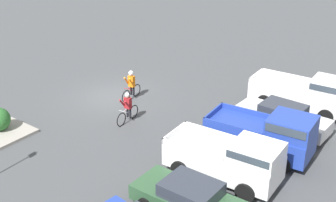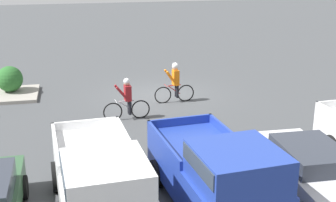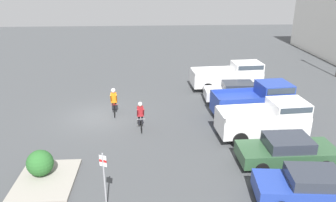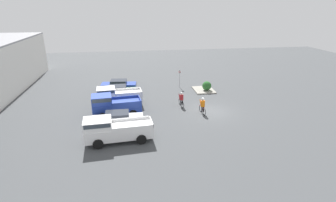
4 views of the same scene
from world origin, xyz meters
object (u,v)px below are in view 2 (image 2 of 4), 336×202
object	(u,v)px
cyclist_1	(175,82)
pickup_truck_1	(217,174)
shrub	(10,79)
sedan_0	(310,170)
cyclist_0	(127,99)
pickup_truck_2	(100,180)

from	to	relation	value
cyclist_1	pickup_truck_1	bearing A→B (deg)	83.78
shrub	cyclist_1	bearing A→B (deg)	159.93
sedan_0	cyclist_1	size ratio (longest dim) A/B	2.65
sedan_0	shrub	distance (m)	14.30
sedan_0	pickup_truck_1	bearing A→B (deg)	10.20
cyclist_0	cyclist_1	bearing A→B (deg)	-142.56
sedan_0	pickup_truck_2	world-z (taller)	pickup_truck_2
pickup_truck_1	shrub	size ratio (longest dim) A/B	4.26
pickup_truck_1	cyclist_0	xyz separation A→B (m)	(1.30, -7.36, -0.30)
pickup_truck_1	shrub	bearing A→B (deg)	-62.43
cyclist_1	shrub	bearing A→B (deg)	-20.07
pickup_truck_2	cyclist_1	xyz separation A→B (m)	(-3.81, -8.80, -0.20)
pickup_truck_2	cyclist_1	size ratio (longest dim) A/B	2.78
pickup_truck_1	cyclist_0	size ratio (longest dim) A/B	2.70
sedan_0	pickup_truck_1	size ratio (longest dim) A/B	0.95
shrub	pickup_truck_2	bearing A→B (deg)	106.15
pickup_truck_1	cyclist_1	size ratio (longest dim) A/B	2.79
pickup_truck_1	cyclist_0	world-z (taller)	pickup_truck_1
pickup_truck_1	shrub	distance (m)	13.22
pickup_truck_1	pickup_truck_2	size ratio (longest dim) A/B	1.00
pickup_truck_1	cyclist_0	distance (m)	7.48
pickup_truck_1	sedan_0	bearing A→B (deg)	-169.80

